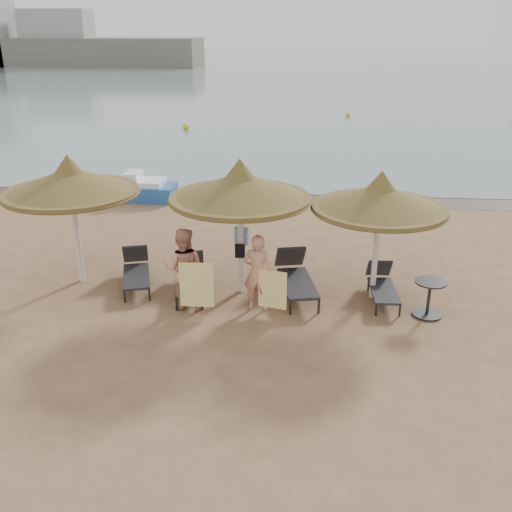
{
  "coord_description": "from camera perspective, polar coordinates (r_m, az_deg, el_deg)",
  "views": [
    {
      "loc": [
        1.72,
        -10.91,
        6.02
      ],
      "look_at": [
        0.61,
        1.2,
        1.05
      ],
      "focal_mm": 40.0,
      "sensor_mm": 36.0,
      "label": 1
    }
  ],
  "objects": [
    {
      "name": "wet_sand_strip",
      "position": [
        21.25,
        0.36,
        5.8
      ],
      "size": [
        200.0,
        1.6,
        0.01
      ],
      "primitive_type": "cube",
      "color": "brown",
      "rests_on": "ground"
    },
    {
      "name": "person_left",
      "position": [
        12.74,
        -7.29,
        -0.63
      ],
      "size": [
        1.03,
        0.68,
        2.21
      ],
      "primitive_type": "imported",
      "rotation": [
        0.0,
        0.0,
        3.16
      ],
      "color": "tan",
      "rests_on": "ground"
    },
    {
      "name": "palapa_right",
      "position": [
        12.99,
        12.31,
        5.67
      ],
      "size": [
        3.07,
        3.07,
        3.05
      ],
      "rotation": [
        0.0,
        0.0,
        0.34
      ],
      "color": "silver",
      "rests_on": "ground"
    },
    {
      "name": "side_table",
      "position": [
        13.13,
        16.88,
        -4.18
      ],
      "size": [
        0.69,
        0.69,
        0.83
      ],
      "rotation": [
        0.0,
        0.0,
        -0.29
      ],
      "color": "black",
      "rests_on": "ground"
    },
    {
      "name": "palapa_left",
      "position": [
        14.23,
        -18.1,
        7.06
      ],
      "size": [
        3.24,
        3.24,
        3.21
      ],
      "rotation": [
        0.0,
        0.0,
        0.1
      ],
      "color": "silver",
      "rests_on": "ground"
    },
    {
      "name": "lounger_far_left",
      "position": [
        14.39,
        -11.9,
        -1.35
      ],
      "size": [
        1.13,
        1.97,
        0.84
      ],
      "rotation": [
        0.0,
        0.0,
        0.29
      ],
      "color": "black",
      "rests_on": "ground"
    },
    {
      "name": "towel_right",
      "position": [
        12.48,
        1.66,
        -3.38
      ],
      "size": [
        0.63,
        0.17,
        0.9
      ],
      "rotation": [
        0.0,
        0.0,
        -0.23
      ],
      "color": "yellow",
      "rests_on": "ground"
    },
    {
      "name": "bag_dark",
      "position": [
        13.25,
        -1.61,
        0.51
      ],
      "size": [
        0.24,
        0.09,
        0.33
      ],
      "rotation": [
        0.0,
        0.0,
        0.05
      ],
      "color": "black",
      "rests_on": "ground"
    },
    {
      "name": "buoy_left",
      "position": [
        35.65,
        -7.01,
        12.69
      ],
      "size": [
        0.4,
        0.4,
        0.4
      ],
      "primitive_type": "sphere",
      "color": "#D3C70A",
      "rests_on": "ground"
    },
    {
      "name": "lounger_near_right",
      "position": [
        13.66,
        3.96,
        -1.95
      ],
      "size": [
        1.14,
        2.24,
        0.96
      ],
      "rotation": [
        0.0,
        0.0,
        0.21
      ],
      "color": "black",
      "rests_on": "ground"
    },
    {
      "name": "buoy_mid",
      "position": [
        41.1,
        9.2,
        13.78
      ],
      "size": [
        0.32,
        0.32,
        0.32
      ],
      "primitive_type": "sphere",
      "color": "#D3C70A",
      "rests_on": "ground"
    },
    {
      "name": "pedal_boat",
      "position": [
        21.44,
        -11.12,
        6.58
      ],
      "size": [
        2.21,
        1.32,
        1.02
      ],
      "rotation": [
        0.0,
        0.0,
        -0.01
      ],
      "color": "#215699",
      "rests_on": "ground"
    },
    {
      "name": "far_shore",
      "position": [
        92.75,
        -12.34,
        19.85
      ],
      "size": [
        150.0,
        54.8,
        12.0
      ],
      "color": "#706B5C",
      "rests_on": "ground"
    },
    {
      "name": "lounger_far_right",
      "position": [
        13.71,
        12.51,
        -2.76
      ],
      "size": [
        0.64,
        1.74,
        0.77
      ],
      "rotation": [
        0.0,
        0.0,
        0.04
      ],
      "color": "black",
      "rests_on": "ground"
    },
    {
      "name": "towel_left",
      "position": [
        12.51,
        -5.97,
        -2.9
      ],
      "size": [
        0.75,
        0.04,
        1.06
      ],
      "rotation": [
        0.0,
        0.0,
        0.03
      ],
      "color": "yellow",
      "rests_on": "ground"
    },
    {
      "name": "palapa_center",
      "position": [
        12.93,
        -1.6,
        6.87
      ],
      "size": [
        3.28,
        3.28,
        3.25
      ],
      "rotation": [
        0.0,
        0.0,
        -0.32
      ],
      "color": "silver",
      "rests_on": "ground"
    },
    {
      "name": "sea",
      "position": [
        91.12,
        4.35,
        18.41
      ],
      "size": [
        200.0,
        140.0,
        0.03
      ],
      "primitive_type": "cube",
      "color": "slate",
      "rests_on": "ground"
    },
    {
      "name": "person_right",
      "position": [
        12.55,
        0.16,
        -1.09
      ],
      "size": [
        1.01,
        0.7,
        2.09
      ],
      "primitive_type": "imported",
      "rotation": [
        0.0,
        0.0,
        3.06
      ],
      "color": "tan",
      "rests_on": "ground"
    },
    {
      "name": "lounger_near_left",
      "position": [
        13.81,
        -6.59,
        -1.99
      ],
      "size": [
        0.95,
        2.0,
        0.86
      ],
      "rotation": [
        0.0,
        0.0,
        0.17
      ],
      "color": "black",
      "rests_on": "ground"
    },
    {
      "name": "ground",
      "position": [
        12.58,
        -3.31,
        -6.39
      ],
      "size": [
        160.0,
        160.0,
        0.0
      ],
      "primitive_type": "plane",
      "color": "#916948",
      "rests_on": "ground"
    },
    {
      "name": "bag_patterned",
      "position": [
        13.48,
        -1.46,
        2.03
      ],
      "size": [
        0.34,
        0.18,
        0.41
      ],
      "rotation": [
        0.0,
        0.0,
        -0.24
      ],
      "color": "white",
      "rests_on": "ground"
    }
  ]
}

